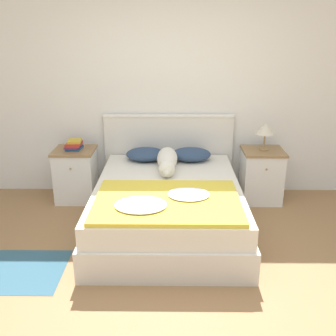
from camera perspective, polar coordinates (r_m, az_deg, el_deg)
ground_plane at (r=3.29m, az=1.18°, el=-17.56°), size 16.00×16.00×0.00m
wall_back at (r=4.80m, az=1.04°, el=11.17°), size 9.00×0.06×2.55m
bed at (r=4.07m, az=-0.03°, el=-5.67°), size 1.50×1.96×0.50m
headboard at (r=4.90m, az=0.09°, el=2.32°), size 1.58×0.06×1.00m
nightstand_left at (r=4.85m, az=-13.20°, el=-0.94°), size 0.48×0.46×0.64m
nightstand_right at (r=4.84m, az=13.38°, el=-1.03°), size 0.48×0.46×0.64m
pillow_left at (r=4.65m, az=-3.24°, el=2.01°), size 0.47×0.36×0.14m
pillow_right at (r=4.65m, az=3.37°, el=1.99°), size 0.47×0.36×0.14m
quilt at (r=3.52m, az=-0.27°, el=-4.84°), size 1.30×0.94×0.07m
dog at (r=4.34m, az=-0.10°, el=1.11°), size 0.23×0.75×0.22m
book_stack at (r=4.75m, az=-13.48°, el=3.29°), size 0.19×0.25×0.11m
table_lamp at (r=4.66m, az=13.95°, el=5.39°), size 0.22×0.22×0.32m
rug at (r=3.82m, az=-23.24°, el=-13.53°), size 1.12×0.67×0.00m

